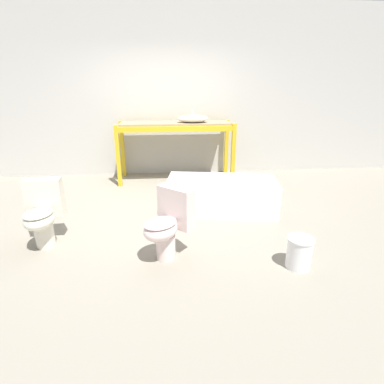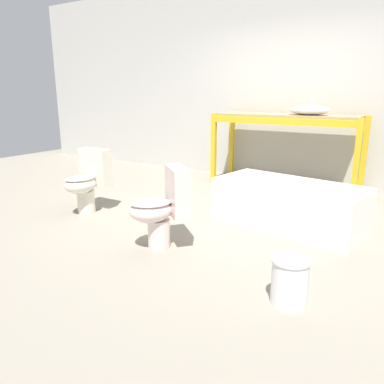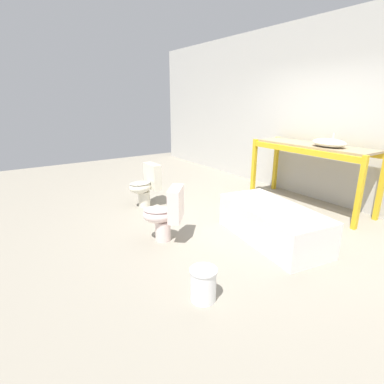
% 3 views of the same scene
% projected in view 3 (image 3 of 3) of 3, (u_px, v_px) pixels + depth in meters
% --- Properties ---
extents(ground_plane, '(12.00, 12.00, 0.00)m').
position_uv_depth(ground_plane, '(240.00, 220.00, 4.73)').
color(ground_plane, gray).
extents(warehouse_wall_rear, '(10.80, 0.08, 3.20)m').
position_uv_depth(warehouse_wall_rear, '(326.00, 112.00, 5.30)').
color(warehouse_wall_rear, beige).
rests_on(warehouse_wall_rear, ground_plane).
extents(shelving_rack, '(2.13, 0.70, 1.09)m').
position_uv_depth(shelving_rack, '(312.00, 154.00, 5.11)').
color(shelving_rack, gold).
rests_on(shelving_rack, ground_plane).
extents(sink_basin, '(0.55, 0.37, 0.22)m').
position_uv_depth(sink_basin, '(329.00, 143.00, 4.75)').
color(sink_basin, silver).
rests_on(sink_basin, shelving_rack).
extents(bathtub_main, '(1.65, 0.97, 0.47)m').
position_uv_depth(bathtub_main, '(273.00, 221.00, 3.99)').
color(bathtub_main, white).
rests_on(bathtub_main, ground_plane).
extents(toilet_near, '(0.61, 0.62, 0.74)m').
position_uv_depth(toilet_near, '(166.00, 213.00, 3.94)').
color(toilet_near, silver).
rests_on(toilet_near, ground_plane).
extents(toilet_far, '(0.40, 0.53, 0.74)m').
position_uv_depth(toilet_far, '(146.00, 185.00, 5.24)').
color(toilet_far, silver).
rests_on(toilet_far, ground_plane).
extents(bucket_white, '(0.26, 0.26, 0.32)m').
position_uv_depth(bucket_white, '(203.00, 284.00, 2.80)').
color(bucket_white, white).
rests_on(bucket_white, ground_plane).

